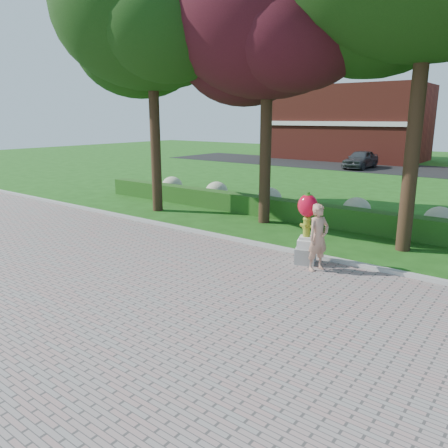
{
  "coord_description": "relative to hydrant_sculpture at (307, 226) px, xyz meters",
  "views": [
    {
      "loc": [
        7.07,
        -8.41,
        4.09
      ],
      "look_at": [
        -0.17,
        1.0,
        1.17
      ],
      "focal_mm": 35.0,
      "sensor_mm": 36.0,
      "label": 1
    }
  ],
  "objects": [
    {
      "name": "woman",
      "position": [
        0.52,
        -0.32,
        -0.17
      ],
      "size": [
        0.65,
        0.78,
        1.83
      ],
      "primitive_type": "imported",
      "rotation": [
        0.0,
        0.0,
        1.2
      ],
      "color": "tan",
      "rests_on": "walkway"
    },
    {
      "name": "lawn_hedge",
      "position": [
        -1.7,
        4.63,
        -0.72
      ],
      "size": [
        24.0,
        0.7,
        0.8
      ],
      "primitive_type": "cube",
      "color": "#1D4313",
      "rests_on": "ground"
    },
    {
      "name": "building_left",
      "position": [
        -11.7,
        31.63,
        2.38
      ],
      "size": [
        14.0,
        8.0,
        7.0
      ],
      "primitive_type": "cube",
      "color": "maroon",
      "rests_on": "ground"
    },
    {
      "name": "walkway",
      "position": [
        -1.7,
        -6.37,
        -1.1
      ],
      "size": [
        40.0,
        14.0,
        0.04
      ],
      "primitive_type": "cube",
      "color": "gray",
      "rests_on": "ground"
    },
    {
      "name": "tree_far_left",
      "position": [
        -8.81,
        2.72,
        6.84
      ],
      "size": [
        9.0,
        7.68,
        11.66
      ],
      "color": "black",
      "rests_on": "ground"
    },
    {
      "name": "parked_car",
      "position": [
        -7.53,
        24.2,
        -0.37
      ],
      "size": [
        1.8,
        4.32,
        1.46
      ],
      "primitive_type": "imported",
      "rotation": [
        0.0,
        0.0,
        -0.02
      ],
      "color": "#383B3F",
      "rests_on": "street"
    },
    {
      "name": "tree_mid_left",
      "position": [
        -3.8,
        3.71,
        6.18
      ],
      "size": [
        8.25,
        7.04,
        10.69
      ],
      "color": "black",
      "rests_on": "ground"
    },
    {
      "name": "curb",
      "position": [
        -1.7,
        0.63,
        -1.05
      ],
      "size": [
        40.0,
        0.18,
        0.15
      ],
      "primitive_type": "cube",
      "color": "#ADADA5",
      "rests_on": "ground"
    },
    {
      "name": "street",
      "position": [
        -1.7,
        25.63,
        -1.11
      ],
      "size": [
        50.0,
        8.0,
        0.02
      ],
      "primitive_type": "cube",
      "color": "black",
      "rests_on": "ground"
    },
    {
      "name": "hydrant_sculpture",
      "position": [
        0.0,
        0.0,
        0.0
      ],
      "size": [
        0.7,
        0.7,
        2.04
      ],
      "rotation": [
        0.0,
        0.0,
        0.33
      ],
      "color": "gray",
      "rests_on": "walkway"
    },
    {
      "name": "hydrangea_row",
      "position": [
        -1.13,
        5.63,
        -0.57
      ],
      "size": [
        20.1,
        1.1,
        0.99
      ],
      "color": "beige",
      "rests_on": "ground"
    },
    {
      "name": "ground",
      "position": [
        -1.7,
        -2.37,
        -1.12
      ],
      "size": [
        100.0,
        100.0,
        0.0
      ],
      "primitive_type": "plane",
      "color": "#1C4C13",
      "rests_on": "ground"
    }
  ]
}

